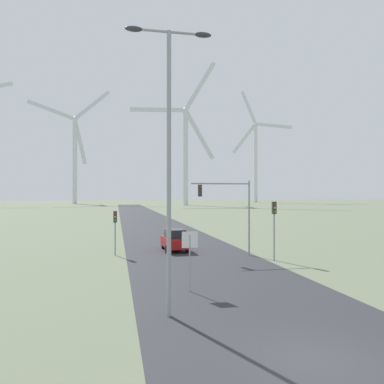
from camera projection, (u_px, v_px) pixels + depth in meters
The scene contains 11 objects.
ground_plane at pixel (320, 362), 10.72m from camera, with size 600.00×600.00×0.00m, color #667056.
road_surface at pixel (154, 225), 57.76m from camera, with size 10.00×240.00×0.01m.
streetlamp at pixel (169, 139), 14.77m from camera, with size 3.46×0.32×11.34m.
stop_sign_near at pixel (190, 250), 18.47m from camera, with size 0.81×0.07×2.96m.
traffic_light_post_near_left at pixel (115, 223), 29.41m from camera, with size 0.28×0.34×3.48m.
traffic_light_post_near_right at pixel (274, 217), 27.10m from camera, with size 0.28×0.33×4.28m.
traffic_light_mast_overhead at pixel (229, 202), 28.99m from camera, with size 4.73×0.35×5.89m.
car_approaching at pixel (175, 240), 31.86m from camera, with size 1.93×4.16×1.83m.
wind_turbine_left at pixel (75, 150), 187.65m from camera, with size 39.09×8.17×58.83m.
wind_turbine_center at pixel (186, 144), 163.02m from camera, with size 36.95×7.46×62.85m.
wind_turbine_right at pixel (256, 154), 220.44m from camera, with size 31.17×16.59×66.34m.
Camera 1 is at (-5.74, -9.81, 4.80)m, focal length 35.00 mm.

